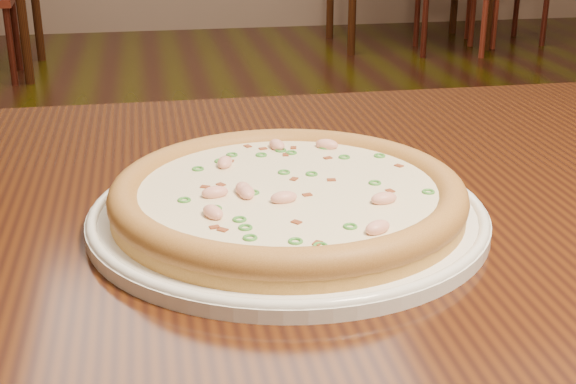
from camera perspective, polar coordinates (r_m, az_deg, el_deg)
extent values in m
cube|color=black|center=(0.82, 7.69, -1.44)|extent=(1.20, 0.80, 0.04)
cylinder|color=white|center=(0.73, 0.00, -1.74)|extent=(0.36, 0.36, 0.01)
torus|color=white|center=(0.73, 0.00, -1.31)|extent=(0.36, 0.36, 0.01)
cylinder|color=#CA9448|center=(0.73, 0.00, -0.66)|extent=(0.32, 0.32, 0.02)
torus|color=#B37D3F|center=(0.73, 0.00, 0.00)|extent=(0.32, 0.32, 0.03)
cylinder|color=#F2E7B6|center=(0.72, 0.00, 0.18)|extent=(0.27, 0.27, 0.00)
ellipsoid|color=#F2B29E|center=(0.78, -4.52, 2.11)|extent=(0.02, 0.03, 0.01)
ellipsoid|color=#F2B29E|center=(0.83, 2.78, 3.40)|extent=(0.03, 0.02, 0.01)
ellipsoid|color=#F2B29E|center=(0.70, -2.97, -0.01)|extent=(0.01, 0.02, 0.01)
ellipsoid|color=#F2B29E|center=(0.71, -3.20, 0.21)|extent=(0.02, 0.02, 0.01)
ellipsoid|color=#F2B29E|center=(0.66, -5.36, -1.44)|extent=(0.02, 0.03, 0.01)
ellipsoid|color=#F2B29E|center=(0.64, 6.39, -2.52)|extent=(0.03, 0.02, 0.01)
ellipsoid|color=#F2B29E|center=(0.70, -5.22, -0.03)|extent=(0.03, 0.02, 0.01)
ellipsoid|color=#F2B29E|center=(0.69, 6.83, -0.46)|extent=(0.03, 0.02, 0.01)
ellipsoid|color=#F2B29E|center=(0.83, -0.79, 3.37)|extent=(0.02, 0.03, 0.01)
ellipsoid|color=#F2B29E|center=(0.69, -0.30, -0.40)|extent=(0.03, 0.02, 0.01)
cube|color=maroon|center=(0.64, -5.24, -2.58)|extent=(0.01, 0.01, 0.00)
cube|color=maroon|center=(0.61, 2.11, -3.73)|extent=(0.01, 0.01, 0.00)
cube|color=maroon|center=(0.71, 1.38, -0.27)|extent=(0.01, 0.01, 0.00)
cube|color=maroon|center=(0.73, -5.92, 0.30)|extent=(0.01, 0.01, 0.00)
cube|color=maroon|center=(0.64, -4.67, -2.77)|extent=(0.01, 0.01, 0.00)
cube|color=maroon|center=(0.83, -2.89, 3.22)|extent=(0.01, 0.01, 0.00)
cube|color=maroon|center=(0.79, -4.16, 2.15)|extent=(0.01, 0.01, 0.00)
cube|color=maroon|center=(0.72, 7.27, 0.01)|extent=(0.01, 0.01, 0.00)
cube|color=maroon|center=(0.78, 7.89, 1.80)|extent=(0.01, 0.01, 0.00)
cube|color=maroon|center=(0.73, -4.80, 0.47)|extent=(0.01, 0.01, 0.00)
cube|color=maroon|center=(0.74, 3.10, 0.80)|extent=(0.01, 0.01, 0.00)
cube|color=maroon|center=(0.80, -4.40, 2.39)|extent=(0.01, 0.01, 0.00)
cube|color=maroon|center=(0.81, -0.17, 2.60)|extent=(0.01, 0.01, 0.00)
cube|color=maroon|center=(0.83, -1.79, 3.05)|extent=(0.01, 0.01, 0.00)
cube|color=maroon|center=(0.74, 0.42, 0.87)|extent=(0.01, 0.01, 0.00)
cube|color=maroon|center=(0.83, 0.39, 3.11)|extent=(0.01, 0.01, 0.00)
cube|color=maroon|center=(0.80, 2.84, 2.38)|extent=(0.01, 0.01, 0.00)
cube|color=maroon|center=(0.65, 0.60, -2.23)|extent=(0.01, 0.01, 0.00)
torus|color=#3D8B34|center=(0.81, -1.92, 2.64)|extent=(0.02, 0.02, 0.00)
torus|color=#3D8B34|center=(0.64, -3.05, -2.55)|extent=(0.02, 0.02, 0.00)
torus|color=#3D8B34|center=(0.79, -4.85, 2.20)|extent=(0.01, 0.01, 0.00)
torus|color=#3D8B34|center=(0.70, -7.39, -0.58)|extent=(0.02, 0.02, 0.00)
torus|color=#3D8B34|center=(0.82, -0.52, 2.98)|extent=(0.01, 0.01, 0.00)
torus|color=#3D8B34|center=(0.83, 2.62, 3.19)|extent=(0.01, 0.01, 0.00)
torus|color=#3D8B34|center=(0.68, -5.21, -1.17)|extent=(0.02, 0.02, 0.00)
torus|color=#3D8B34|center=(0.62, 0.54, -3.53)|extent=(0.02, 0.02, 0.00)
torus|color=#3D8B34|center=(0.61, 2.32, -3.86)|extent=(0.01, 0.01, 0.00)
torus|color=#3D8B34|center=(0.81, 0.23, 2.81)|extent=(0.01, 0.01, 0.00)
torus|color=#3D8B34|center=(0.71, -2.51, -0.05)|extent=(0.01, 0.01, 0.00)
torus|color=#3D8B34|center=(0.77, -6.42, 1.64)|extent=(0.02, 0.02, 0.00)
torus|color=#3D8B34|center=(0.72, 9.95, 0.01)|extent=(0.01, 0.01, 0.00)
torus|color=#3D8B34|center=(0.62, -2.72, -3.28)|extent=(0.01, 0.01, 0.00)
torus|color=#3D8B34|center=(0.76, -0.29, 1.40)|extent=(0.02, 0.02, 0.00)
torus|color=#3D8B34|center=(0.81, 6.53, 2.57)|extent=(0.01, 0.01, 0.00)
torus|color=#3D8B34|center=(0.75, 1.69, 1.29)|extent=(0.01, 0.01, 0.00)
torus|color=#3D8B34|center=(0.81, -4.01, 2.65)|extent=(0.02, 0.02, 0.00)
torus|color=#3D8B34|center=(0.64, 4.44, -2.47)|extent=(0.02, 0.02, 0.00)
torus|color=#3D8B34|center=(0.74, 6.20, 0.64)|extent=(0.02, 0.02, 0.00)
torus|color=#3D8B34|center=(0.66, -3.47, -1.97)|extent=(0.02, 0.02, 0.00)
torus|color=#3D8B34|center=(0.80, 4.02, 2.48)|extent=(0.01, 0.01, 0.00)
cylinder|color=black|center=(4.52, -18.36, 11.70)|extent=(0.05, 0.05, 0.71)
cylinder|color=black|center=(5.11, -17.53, 12.82)|extent=(0.05, 0.05, 0.71)
cylinder|color=maroon|center=(4.89, -18.78, 10.54)|extent=(0.04, 0.04, 0.41)
cylinder|color=maroon|center=(4.54, -19.12, 9.72)|extent=(0.04, 0.04, 0.41)
cylinder|color=maroon|center=(5.12, 13.77, 11.50)|extent=(0.04, 0.04, 0.41)
cylinder|color=maroon|center=(5.47, 13.00, 12.18)|extent=(0.04, 0.04, 0.41)
cylinder|color=maroon|center=(5.05, 9.70, 11.69)|extent=(0.04, 0.04, 0.41)
cylinder|color=maroon|center=(5.41, 9.17, 12.35)|extent=(0.04, 0.04, 0.41)
cylinder|color=maroon|center=(5.73, 12.76, 12.61)|extent=(0.04, 0.04, 0.41)
cylinder|color=maroon|center=(5.41, 14.52, 11.96)|extent=(0.04, 0.04, 0.41)
cylinder|color=maroon|center=(5.90, 15.95, 12.57)|extent=(0.04, 0.04, 0.41)
cylinder|color=maroon|center=(5.60, 17.81, 11.92)|extent=(0.04, 0.04, 0.41)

